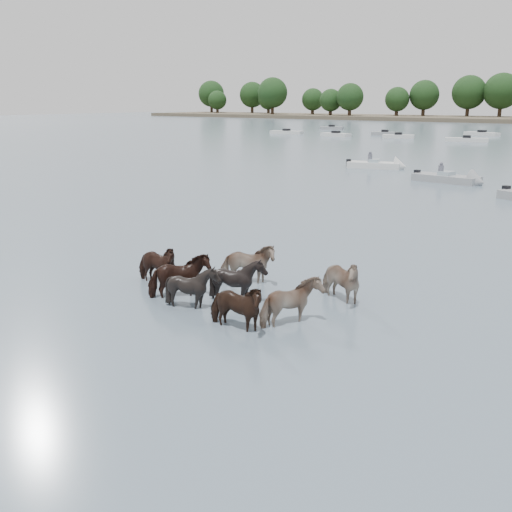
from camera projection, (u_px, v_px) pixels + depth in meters
The scene contains 6 objects.
ground at pixel (295, 308), 15.41m from camera, with size 400.00×400.00×0.00m, color #4B5E6C.
shoreline at pixel (376, 117), 171.65m from camera, with size 160.00×30.00×1.00m, color #4C4233.
pony_herd at pixel (233, 284), 15.79m from camera, with size 6.88×4.44×1.44m.
motorboat_a at pixel (456, 180), 38.63m from camera, with size 5.06×2.20×1.92m.
motorboat_f at pixel (383, 166), 47.01m from camera, with size 4.91×2.82×1.92m.
treeline at pixel (377, 95), 172.17m from camera, with size 147.05×23.08×12.50m.
Camera 1 is at (7.92, -12.23, 5.33)m, focal length 40.87 mm.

